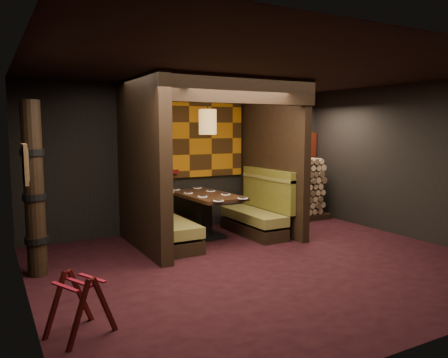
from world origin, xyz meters
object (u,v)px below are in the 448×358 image
pendant_lamp (208,122)px  totem_column (34,190)px  firewood_stack (292,190)px  booth_bench_right (258,213)px  luggage_rack (80,303)px  booth_bench_left (165,223)px  dining_table (207,207)px

pendant_lamp → totem_column: pendant_lamp is taller
pendant_lamp → firewood_stack: bearing=13.3°
booth_bench_right → firewood_stack: (1.35, 0.70, 0.28)m
luggage_rack → firewood_stack: firewood_stack is taller
booth_bench_left → booth_bench_right: (1.89, 0.00, 0.00)m
booth_bench_right → firewood_stack: firewood_stack is taller
luggage_rack → totem_column: 2.27m
pendant_lamp → firewood_stack: pendant_lamp is taller
pendant_lamp → luggage_rack: size_ratio=1.30×
totem_column → firewood_stack: size_ratio=1.39×
booth_bench_left → pendant_lamp: pendant_lamp is taller
booth_bench_left → dining_table: booth_bench_left is taller
booth_bench_left → pendant_lamp: 1.96m
totem_column → firewood_stack: (5.33, 1.25, -0.51)m
totem_column → dining_table: bearing=14.0°
luggage_rack → firewood_stack: 6.16m
booth_bench_left → booth_bench_right: size_ratio=1.00×
booth_bench_right → firewood_stack: bearing=27.3°
totem_column → pendant_lamp: bearing=13.1°
booth_bench_right → luggage_rack: bearing=-145.2°
pendant_lamp → firewood_stack: size_ratio=0.54×
booth_bench_right → totem_column: size_ratio=0.67×
booth_bench_right → pendant_lamp: pendant_lamp is taller
booth_bench_left → dining_table: size_ratio=1.00×
booth_bench_right → luggage_rack: (-3.81, -2.65, -0.07)m
dining_table → totem_column: 3.14m
booth_bench_right → totem_column: bearing=-172.1°
booth_bench_left → dining_table: (0.90, 0.20, 0.18)m
booth_bench_right → luggage_rack: booth_bench_right is taller
booth_bench_right → dining_table: booth_bench_right is taller
booth_bench_right → pendant_lamp: size_ratio=1.70×
booth_bench_left → luggage_rack: (-1.92, -2.65, -0.07)m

